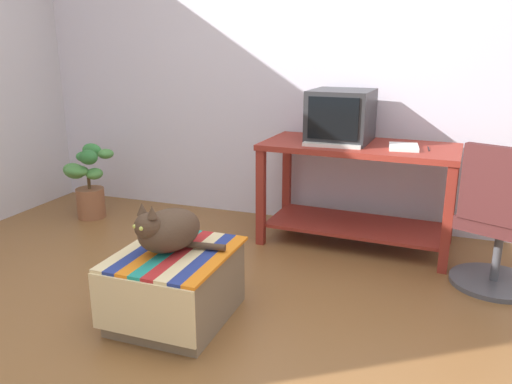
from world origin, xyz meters
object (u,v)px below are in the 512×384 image
ottoman_with_blanket (176,285)px  potted_plant (88,183)px  desk (358,177)px  keyboard (333,144)px  book (404,147)px  cat (167,230)px  tv_monitor (341,116)px  office_chair (498,228)px

ottoman_with_blanket → potted_plant: 1.94m
ottoman_with_blanket → desk: bearing=63.0°
keyboard → book: 0.48m
desk → book: size_ratio=5.73×
book → ottoman_with_blanket: size_ratio=0.35×
desk → book: 0.40m
keyboard → book: size_ratio=1.65×
desk → book: bearing=-8.9°
book → cat: bearing=-134.2°
desk → tv_monitor: bearing=159.2°
tv_monitor → ottoman_with_blanket: tv_monitor is taller
desk → keyboard: 0.33m
tv_monitor → keyboard: tv_monitor is taller
tv_monitor → book: tv_monitor is taller
tv_monitor → potted_plant: 2.17m
keyboard → cat: (-0.59, -1.27, -0.26)m
book → office_chair: bearing=-38.4°
keyboard → cat: 1.43m
tv_monitor → cat: tv_monitor is taller
desk → office_chair: office_chair is taller
book → office_chair: size_ratio=0.27×
tv_monitor → office_chair: 1.29m
ottoman_with_blanket → cat: bearing=176.6°
tv_monitor → keyboard: (-0.01, -0.20, -0.17)m
keyboard → potted_plant: size_ratio=0.65×
potted_plant → office_chair: (3.12, -0.27, 0.08)m
desk → tv_monitor: 0.45m
book → ottoman_with_blanket: bearing=-133.2°
tv_monitor → office_chair: bearing=-22.9°
tv_monitor → ottoman_with_blanket: size_ratio=0.71×
book → potted_plant: bearing=176.6°
keyboard → desk: bearing=37.6°
office_chair → tv_monitor: bearing=-2.4°
office_chair → cat: bearing=53.7°
ottoman_with_blanket → potted_plant: potted_plant is taller
tv_monitor → book: bearing=-13.1°
cat → office_chair: 1.92m
book → tv_monitor: bearing=158.1°
book → office_chair: (0.60, -0.38, -0.37)m
keyboard → book: same height
tv_monitor → ottoman_with_blanket: 1.75m
tv_monitor → book: (0.46, -0.13, -0.17)m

